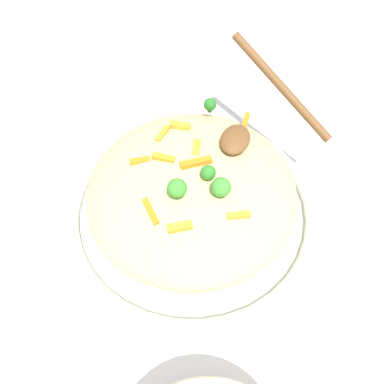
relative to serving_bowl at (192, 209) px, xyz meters
The scene contains 18 objects.
ground_plane 0.02m from the serving_bowl, ahead, with size 2.40×2.40×0.00m, color silver.
serving_bowl is the anchor object (origin of this frame).
pasta_mound 0.05m from the serving_bowl, ahead, with size 0.29×0.29×0.08m, color #D1BA7A.
carrot_piece_0 0.12m from the serving_bowl, 49.03° to the left, with size 0.03×0.01×0.01m, color orange.
carrot_piece_1 0.11m from the serving_bowl, 157.03° to the left, with size 0.04×0.01×0.01m, color orange.
carrot_piece_2 0.11m from the serving_bowl, 91.64° to the left, with size 0.03×0.01×0.01m, color orange.
carrot_piece_3 0.12m from the serving_bowl, behind, with size 0.03×0.01×0.01m, color orange.
carrot_piece_4 0.12m from the serving_bowl, 117.46° to the right, with size 0.03×0.01×0.01m, color orange.
carrot_piece_5 0.09m from the serving_bowl, ahead, with size 0.04×0.01×0.01m, color orange.
carrot_piece_6 0.12m from the serving_bowl, 30.44° to the left, with size 0.03×0.01×0.01m, color orange.
carrot_piece_7 0.10m from the serving_bowl, 76.05° to the left, with size 0.03×0.01×0.01m, color orange.
carrot_piece_8 0.15m from the serving_bowl, 19.50° to the right, with size 0.04×0.01×0.01m, color orange.
carrot_piece_9 0.10m from the serving_bowl, 11.73° to the left, with size 0.03×0.01×0.01m, color orange.
broccoli_floret_0 0.10m from the serving_bowl, 88.55° to the right, with size 0.02×0.02×0.02m.
broccoli_floret_1 0.11m from the serving_bowl, behind, with size 0.02×0.02×0.03m.
broccoli_floret_2 0.11m from the serving_bowl, 111.91° to the right, with size 0.03×0.03×0.03m.
broccoli_floret_3 0.16m from the serving_bowl, ahead, with size 0.02×0.02×0.02m.
serving_spoon 0.16m from the serving_bowl, 27.37° to the right, with size 0.15×0.17×0.09m.
Camera 1 is at (-0.28, -0.10, 0.50)m, focal length 35.58 mm.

